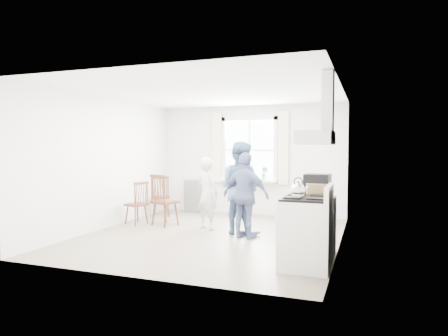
# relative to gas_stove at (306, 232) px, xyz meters

# --- Properties ---
(room_shell) EXTENTS (4.62, 5.12, 2.64)m
(room_shell) POSITION_rel_gas_stove_xyz_m (-1.91, 1.35, 0.82)
(room_shell) COLOR gray
(room_shell) RESTS_ON ground
(window_assembly) EXTENTS (1.88, 0.24, 1.70)m
(window_assembly) POSITION_rel_gas_stove_xyz_m (-1.91, 3.80, 0.98)
(window_assembly) COLOR white
(window_assembly) RESTS_ON room_shell
(range_hood) EXTENTS (0.45, 0.76, 0.94)m
(range_hood) POSITION_rel_gas_stove_xyz_m (0.16, -0.00, 1.42)
(range_hood) COLOR silver
(range_hood) RESTS_ON room_shell
(shelf_unit) EXTENTS (0.40, 0.30, 0.80)m
(shelf_unit) POSITION_rel_gas_stove_xyz_m (-3.31, 3.68, -0.08)
(shelf_unit) COLOR slate
(shelf_unit) RESTS_ON ground
(gas_stove) EXTENTS (0.68, 0.76, 1.12)m
(gas_stove) POSITION_rel_gas_stove_xyz_m (0.00, 0.00, 0.00)
(gas_stove) COLOR white
(gas_stove) RESTS_ON ground
(kettle) EXTENTS (0.19, 0.19, 0.27)m
(kettle) POSITION_rel_gas_stove_xyz_m (-0.10, -0.11, 0.56)
(kettle) COLOR silver
(kettle) RESTS_ON gas_stove
(low_cabinet) EXTENTS (0.50, 0.55, 0.90)m
(low_cabinet) POSITION_rel_gas_stove_xyz_m (0.07, 0.70, -0.03)
(low_cabinet) COLOR silver
(low_cabinet) RESTS_ON ground
(stereo_stack) EXTENTS (0.38, 0.35, 0.32)m
(stereo_stack) POSITION_rel_gas_stove_xyz_m (0.06, 0.63, 0.58)
(stereo_stack) COLOR black
(stereo_stack) RESTS_ON low_cabinet
(cardboard_box) EXTENTS (0.34, 0.28, 0.19)m
(cardboard_box) POSITION_rel_gas_stove_xyz_m (0.08, 0.47, 0.51)
(cardboard_box) COLOR #AA8652
(cardboard_box) RESTS_ON low_cabinet
(windsor_chair_a) EXTENTS (0.53, 0.52, 0.95)m
(windsor_chair_a) POSITION_rel_gas_stove_xyz_m (-3.77, 2.83, 0.10)
(windsor_chair_a) COLOR #4A2517
(windsor_chair_a) RESTS_ON ground
(windsor_chair_b) EXTENTS (0.58, 0.57, 1.07)m
(windsor_chair_b) POSITION_rel_gas_stove_xyz_m (-3.21, 1.82, 0.17)
(windsor_chair_b) COLOR #4A2517
(windsor_chair_b) RESTS_ON ground
(windsor_chair_c) EXTENTS (0.47, 0.48, 0.91)m
(windsor_chair_c) POSITION_rel_gas_stove_xyz_m (-3.72, 1.83, 0.07)
(windsor_chair_c) COLOR #4A2517
(windsor_chair_c) RESTS_ON ground
(person_left) EXTENTS (0.68, 0.68, 1.42)m
(person_left) POSITION_rel_gas_stove_xyz_m (-2.20, 1.88, 0.23)
(person_left) COLOR silver
(person_left) RESTS_ON ground
(person_mid) EXTENTS (1.02, 1.02, 1.72)m
(person_mid) POSITION_rel_gas_stove_xyz_m (-1.47, 1.69, 0.38)
(person_mid) COLOR slate
(person_mid) RESTS_ON ground
(person_right) EXTENTS (1.06, 1.06, 1.52)m
(person_right) POSITION_rel_gas_stove_xyz_m (-1.27, 1.38, 0.28)
(person_right) COLOR navy
(person_right) RESTS_ON ground
(potted_plant) EXTENTS (0.21, 0.21, 0.31)m
(potted_plant) POSITION_rel_gas_stove_xyz_m (-1.52, 3.71, 0.52)
(potted_plant) COLOR #327238
(potted_plant) RESTS_ON window_assembly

